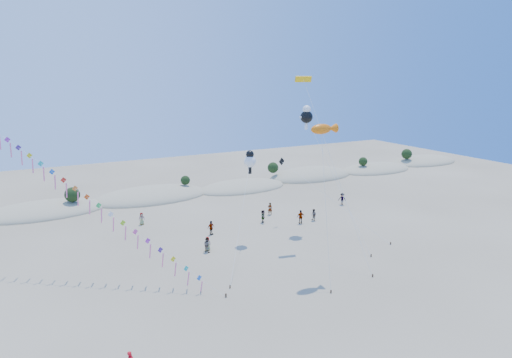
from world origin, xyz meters
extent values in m
plane|color=#817359|center=(0.00, 0.00, 0.00)|extent=(160.00, 160.00, 0.00)
ellipsoid|color=tan|center=(-16.00, 44.60, 0.00)|extent=(17.60, 9.68, 3.00)
ellipsoid|color=#203A15|center=(-16.00, 44.60, 0.83)|extent=(14.08, 6.34, 0.70)
ellipsoid|color=tan|center=(0.00, 45.30, 0.00)|extent=(19.00, 10.45, 3.40)
ellipsoid|color=#203A15|center=(0.00, 45.30, 0.94)|extent=(15.20, 6.84, 0.76)
ellipsoid|color=tan|center=(16.00, 43.90, 0.00)|extent=(16.40, 9.02, 2.80)
ellipsoid|color=#203A15|center=(16.00, 43.90, 0.77)|extent=(13.12, 5.90, 0.66)
ellipsoid|color=tan|center=(32.00, 45.70, 0.00)|extent=(18.00, 9.90, 3.80)
ellipsoid|color=#203A15|center=(32.00, 45.70, 1.04)|extent=(14.40, 6.48, 0.72)
ellipsoid|color=tan|center=(48.00, 44.50, 0.00)|extent=(16.80, 9.24, 3.00)
ellipsoid|color=#203A15|center=(48.00, 44.50, 0.83)|extent=(13.44, 6.05, 0.67)
ellipsoid|color=tan|center=(64.00, 45.90, 0.00)|extent=(17.60, 9.68, 3.20)
ellipsoid|color=#203A15|center=(64.00, 45.90, 0.88)|extent=(14.08, 6.34, 0.70)
sphere|color=black|center=(-12.00, 43.40, 2.48)|extent=(2.20, 2.20, 2.20)
sphere|color=black|center=(6.00, 45.40, 2.24)|extent=(1.60, 1.60, 1.60)
sphere|color=black|center=(24.00, 46.80, 2.44)|extent=(2.10, 2.10, 2.10)
sphere|color=black|center=(44.00, 44.10, 2.32)|extent=(1.80, 1.80, 1.80)
sphere|color=black|center=(58.00, 45.60, 2.52)|extent=(2.30, 2.30, 2.30)
cube|color=#3F2D1E|center=(-2.19, 9.36, 0.17)|extent=(0.12, 0.12, 0.35)
cylinder|color=silver|center=(-14.39, 22.21, 9.91)|extent=(24.42, 25.73, 19.84)
cube|color=blue|center=(-4.00, 11.26, 1.46)|extent=(1.14, 0.45, 1.20)
cube|color=pink|center=(-3.82, 11.31, 0.36)|extent=(0.19, 0.45, 1.55)
cube|color=#18BAB1|center=(-4.90, 12.21, 2.20)|extent=(1.14, 0.45, 1.20)
cube|color=pink|center=(-4.72, 12.26, 1.10)|extent=(0.19, 0.45, 1.55)
cube|color=yellow|center=(-5.80, 13.17, 2.93)|extent=(1.14, 0.45, 1.20)
cube|color=pink|center=(-5.62, 13.22, 1.83)|extent=(0.19, 0.45, 1.55)
cube|color=#49238C|center=(-6.71, 14.12, 3.67)|extent=(1.14, 0.45, 1.20)
cube|color=pink|center=(-6.53, 14.17, 2.57)|extent=(0.19, 0.45, 1.55)
cube|color=#B229C2|center=(-7.61, 15.07, 4.40)|extent=(1.14, 0.45, 1.20)
cube|color=pink|center=(-7.43, 15.12, 3.30)|extent=(0.19, 0.45, 1.55)
cube|color=#F04BA4|center=(-8.51, 16.02, 5.13)|extent=(1.14, 0.45, 1.20)
cube|color=pink|center=(-8.33, 16.07, 4.03)|extent=(0.19, 0.45, 1.55)
cube|color=#96E11A|center=(-9.42, 16.97, 5.87)|extent=(1.14, 0.45, 1.20)
cube|color=pink|center=(-9.24, 17.02, 4.77)|extent=(0.19, 0.45, 1.55)
cube|color=white|center=(-10.32, 17.93, 6.60)|extent=(1.14, 0.45, 1.20)
cube|color=pink|center=(-10.14, 17.98, 5.50)|extent=(0.19, 0.45, 1.55)
cube|color=green|center=(-11.23, 18.88, 7.34)|extent=(1.14, 0.45, 1.20)
cube|color=pink|center=(-11.05, 18.93, 6.24)|extent=(0.19, 0.45, 1.55)
cube|color=#EC4B13|center=(-12.13, 19.83, 8.07)|extent=(1.14, 0.45, 1.20)
cube|color=pink|center=(-11.95, 19.88, 6.97)|extent=(0.19, 0.45, 1.55)
cube|color=orange|center=(-13.03, 20.78, 8.81)|extent=(1.14, 0.45, 1.20)
cube|color=pink|center=(-12.85, 20.83, 7.71)|extent=(0.19, 0.45, 1.55)
cube|color=red|center=(-13.94, 21.74, 9.54)|extent=(1.14, 0.45, 1.20)
cube|color=pink|center=(-13.76, 21.79, 8.44)|extent=(0.19, 0.45, 1.55)
cube|color=blue|center=(-14.84, 22.69, 10.27)|extent=(1.14, 0.45, 1.20)
cube|color=pink|center=(-14.66, 22.74, 9.17)|extent=(0.19, 0.45, 1.55)
cube|color=#18BAB1|center=(-15.75, 23.64, 11.01)|extent=(1.14, 0.45, 1.20)
cube|color=pink|center=(-15.57, 23.69, 9.91)|extent=(0.19, 0.45, 1.55)
cube|color=yellow|center=(-16.65, 24.59, 11.74)|extent=(1.14, 0.45, 1.20)
cube|color=pink|center=(-16.47, 24.64, 10.64)|extent=(0.19, 0.45, 1.55)
cube|color=#49238C|center=(-17.55, 25.54, 12.48)|extent=(1.14, 0.45, 1.20)
cube|color=pink|center=(-17.37, 25.59, 11.38)|extent=(0.19, 0.45, 1.55)
cube|color=#B229C2|center=(-18.46, 26.50, 13.21)|extent=(1.14, 0.45, 1.20)
cube|color=pink|center=(-18.28, 26.55, 12.11)|extent=(0.19, 0.45, 1.55)
cube|color=pink|center=(-19.18, 27.50, 12.84)|extent=(0.19, 0.45, 1.55)
cube|color=#3F2D1E|center=(6.68, 5.60, 0.15)|extent=(0.10, 0.10, 0.30)
cylinder|color=silver|center=(7.61, 8.07, 7.24)|extent=(1.89, 4.97, 14.49)
ellipsoid|color=orange|center=(8.55, 10.54, 14.48)|extent=(2.30, 1.01, 1.01)
cone|color=orange|center=(9.84, 10.54, 14.48)|extent=(0.92, 0.92, 0.92)
cube|color=#3F2D1E|center=(-1.18, 10.74, 0.15)|extent=(0.10, 0.10, 0.30)
cylinder|color=silver|center=(2.60, 16.12, 4.81)|extent=(7.57, 10.80, 9.63)
sphere|color=white|center=(6.37, 21.51, 9.61)|extent=(1.43, 1.43, 1.43)
sphere|color=black|center=(6.37, 21.51, 10.47)|extent=(0.95, 0.95, 0.95)
cube|color=black|center=(6.37, 21.51, 8.50)|extent=(0.35, 0.18, 0.80)
cube|color=#3F2D1E|center=(15.64, 10.17, 0.15)|extent=(0.10, 0.10, 0.30)
cylinder|color=silver|center=(15.24, 16.28, 7.22)|extent=(0.82, 12.23, 14.45)
sphere|color=black|center=(14.84, 22.38, 14.44)|extent=(1.59, 1.59, 1.59)
sphere|color=white|center=(14.84, 22.38, 15.39)|extent=(1.04, 1.04, 1.04)
cube|color=white|center=(14.84, 22.38, 13.24)|extent=(0.35, 0.18, 0.80)
cube|color=white|center=(14.14, 22.38, 14.44)|extent=(0.60, 0.15, 0.25)
cube|color=white|center=(15.54, 22.38, 14.44)|extent=(0.60, 0.15, 0.25)
cube|color=#3F2D1E|center=(12.35, 6.32, 0.15)|extent=(0.10, 0.10, 0.30)
cylinder|color=silver|center=(12.26, 12.82, 9.56)|extent=(0.20, 13.02, 19.14)
cube|color=yellow|center=(12.18, 19.32, 19.12)|extent=(2.01, 0.82, 0.70)
cube|color=black|center=(12.18, 19.34, 19.12)|extent=(1.94, 0.51, 0.19)
cube|color=#3F2D1E|center=(20.16, 11.84, 0.15)|extent=(0.10, 0.10, 0.30)
cylinder|color=silver|center=(16.60, 18.58, 4.18)|extent=(7.15, 13.51, 8.38)
cube|color=black|center=(13.04, 25.33, 8.36)|extent=(1.04, 0.31, 1.07)
imported|color=slate|center=(0.03, 19.81, 0.86)|extent=(0.99, 1.05, 1.72)
imported|color=slate|center=(0.27, 20.23, 0.80)|extent=(0.80, 0.54, 1.59)
imported|color=slate|center=(2.49, 24.75, 0.90)|extent=(1.13, 0.74, 1.79)
imported|color=slate|center=(10.52, 25.85, 0.87)|extent=(1.20, 1.66, 1.74)
imported|color=slate|center=(12.99, 28.34, 0.90)|extent=(0.77, 0.63, 1.80)
imported|color=slate|center=(17.06, 23.23, 0.82)|extent=(0.77, 0.91, 1.65)
imported|color=slate|center=(-4.40, 32.57, 0.83)|extent=(0.84, 0.57, 1.67)
imported|color=slate|center=(14.81, 23.05, 0.95)|extent=(1.18, 0.69, 1.89)
imported|color=slate|center=(25.43, 27.55, 0.92)|extent=(1.32, 1.32, 1.84)
camera|label=1|loc=(-15.93, -22.97, 19.29)|focal=30.00mm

